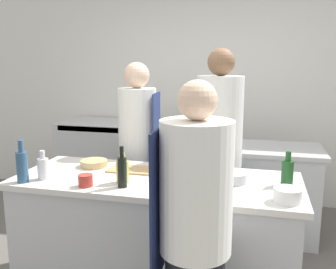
# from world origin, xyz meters

# --- Properties ---
(wall_back) EXTENTS (8.00, 0.06, 2.80)m
(wall_back) POSITION_xyz_m (0.00, 2.13, 1.40)
(wall_back) COLOR silver
(wall_back) RESTS_ON ground_plane
(prep_counter) EXTENTS (2.02, 0.81, 0.89)m
(prep_counter) POSITION_xyz_m (0.00, 0.00, 0.45)
(prep_counter) COLOR #B7BABC
(prep_counter) RESTS_ON ground_plane
(pass_counter) EXTENTS (1.91, 0.67, 0.89)m
(pass_counter) POSITION_xyz_m (0.35, 1.21, 0.45)
(pass_counter) COLOR #B7BABC
(pass_counter) RESTS_ON ground_plane
(oven_range) EXTENTS (0.99, 0.70, 0.99)m
(oven_range) POSITION_xyz_m (-1.17, 1.73, 0.50)
(oven_range) COLOR #B7BABC
(oven_range) RESTS_ON ground_plane
(chef_at_prep_near) EXTENTS (0.39, 0.37, 1.63)m
(chef_at_prep_near) POSITION_xyz_m (0.40, -0.69, 0.81)
(chef_at_prep_near) COLOR black
(chef_at_prep_near) RESTS_ON ground_plane
(chef_at_stove) EXTENTS (0.37, 0.35, 1.71)m
(chef_at_stove) POSITION_xyz_m (-0.38, 0.72, 0.86)
(chef_at_stove) COLOR black
(chef_at_stove) RESTS_ON ground_plane
(chef_at_pass_far) EXTENTS (0.43, 0.41, 1.82)m
(chef_at_pass_far) POSITION_xyz_m (0.37, 0.64, 0.91)
(chef_at_pass_far) COLOR black
(chef_at_pass_far) RESTS_ON ground_plane
(bottle_olive_oil) EXTENTS (0.08, 0.08, 0.21)m
(bottle_olive_oil) POSITION_xyz_m (-0.76, -0.22, 0.98)
(bottle_olive_oil) COLOR silver
(bottle_olive_oil) RESTS_ON prep_counter
(bottle_vinegar) EXTENTS (0.07, 0.07, 0.25)m
(bottle_vinegar) POSITION_xyz_m (0.15, 0.33, 0.99)
(bottle_vinegar) COLOR #5B2319
(bottle_vinegar) RESTS_ON prep_counter
(bottle_wine) EXTENTS (0.08, 0.08, 0.29)m
(bottle_wine) POSITION_xyz_m (-0.86, -0.31, 1.01)
(bottle_wine) COLOR #2D5175
(bottle_wine) RESTS_ON prep_counter
(bottle_cooking_oil) EXTENTS (0.06, 0.06, 0.28)m
(bottle_cooking_oil) POSITION_xyz_m (-0.16, -0.24, 1.00)
(bottle_cooking_oil) COLOR black
(bottle_cooking_oil) RESTS_ON prep_counter
(bottle_sauce) EXTENTS (0.08, 0.08, 0.23)m
(bottle_sauce) POSITION_xyz_m (0.89, 0.07, 0.99)
(bottle_sauce) COLOR #19471E
(bottle_sauce) RESTS_ON prep_counter
(bottle_water) EXTENTS (0.09, 0.09, 0.21)m
(bottle_water) POSITION_xyz_m (-0.19, -0.15, 0.98)
(bottle_water) COLOR #B2A84C
(bottle_water) RESTS_ON prep_counter
(bowl_mixing_large) EXTENTS (0.18, 0.18, 0.07)m
(bowl_mixing_large) POSITION_xyz_m (0.54, 0.03, 0.93)
(bowl_mixing_large) COLOR #B7BABC
(bowl_mixing_large) RESTS_ON prep_counter
(bowl_prep_small) EXTENTS (0.18, 0.18, 0.06)m
(bowl_prep_small) POSITION_xyz_m (0.20, -0.03, 0.93)
(bowl_prep_small) COLOR #B7BABC
(bowl_prep_small) RESTS_ON prep_counter
(bowl_ceramic_blue) EXTENTS (0.21, 0.21, 0.05)m
(bowl_ceramic_blue) POSITION_xyz_m (-0.56, 0.17, 0.92)
(bowl_ceramic_blue) COLOR tan
(bowl_ceramic_blue) RESTS_ON prep_counter
(bowl_wooden_salad) EXTENTS (0.16, 0.16, 0.08)m
(bowl_wooden_salad) POSITION_xyz_m (0.88, -0.25, 0.94)
(bowl_wooden_salad) COLOR white
(bowl_wooden_salad) RESTS_ON prep_counter
(cup) EXTENTS (0.10, 0.10, 0.08)m
(cup) POSITION_xyz_m (-0.40, -0.29, 0.93)
(cup) COLOR #B2382D
(cup) RESTS_ON prep_counter
(cutting_board) EXTENTS (0.36, 0.22, 0.01)m
(cutting_board) POSITION_xyz_m (-0.23, 0.14, 0.90)
(cutting_board) COLOR tan
(cutting_board) RESTS_ON prep_counter
(stockpot) EXTENTS (0.29, 0.29, 0.19)m
(stockpot) POSITION_xyz_m (-0.02, 1.26, 0.99)
(stockpot) COLOR #B7BABC
(stockpot) RESTS_ON pass_counter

